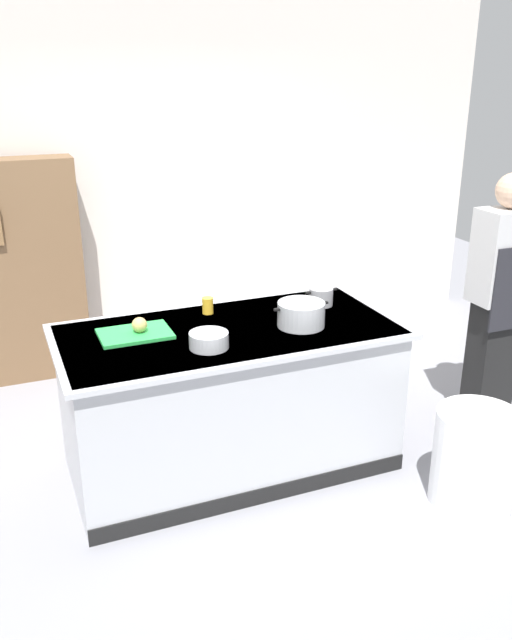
{
  "coord_description": "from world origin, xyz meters",
  "views": [
    {
      "loc": [
        -1.22,
        -3.39,
        2.33
      ],
      "look_at": [
        0.25,
        0.2,
        0.85
      ],
      "focal_mm": 37.69,
      "sensor_mm": 36.0,
      "label": 1
    }
  ],
  "objects_px": {
    "stock_pot": "(301,314)",
    "trash_bin": "(475,458)",
    "onion": "(139,325)",
    "juice_cup": "(208,306)",
    "person_chef": "(499,299)",
    "sauce_pan": "(321,297)",
    "bookshelf": "(7,274)",
    "mixing_bowl": "(209,340)"
  },
  "relations": [
    {
      "from": "stock_pot",
      "to": "trash_bin",
      "type": "height_order",
      "value": "stock_pot"
    },
    {
      "from": "onion",
      "to": "juice_cup",
      "type": "relative_size",
      "value": 0.87
    },
    {
      "from": "trash_bin",
      "to": "person_chef",
      "type": "relative_size",
      "value": 0.32
    },
    {
      "from": "juice_cup",
      "to": "trash_bin",
      "type": "relative_size",
      "value": 0.18
    },
    {
      "from": "sauce_pan",
      "to": "juice_cup",
      "type": "distance_m",
      "value": 0.72
    },
    {
      "from": "juice_cup",
      "to": "bookshelf",
      "type": "relative_size",
      "value": 0.06
    },
    {
      "from": "onion",
      "to": "person_chef",
      "type": "bearing_deg",
      "value": -7.44
    },
    {
      "from": "sauce_pan",
      "to": "bookshelf",
      "type": "relative_size",
      "value": 0.13
    },
    {
      "from": "sauce_pan",
      "to": "juice_cup",
      "type": "height_order",
      "value": "sauce_pan"
    },
    {
      "from": "juice_cup",
      "to": "trash_bin",
      "type": "height_order",
      "value": "juice_cup"
    },
    {
      "from": "sauce_pan",
      "to": "onion",
      "type": "bearing_deg",
      "value": -176.7
    },
    {
      "from": "juice_cup",
      "to": "person_chef",
      "type": "xyz_separation_m",
      "value": [
        1.82,
        -0.49,
        -0.04
      ]
    },
    {
      "from": "onion",
      "to": "bookshelf",
      "type": "relative_size",
      "value": 0.05
    },
    {
      "from": "mixing_bowl",
      "to": "person_chef",
      "type": "xyz_separation_m",
      "value": [
        1.98,
        0.02,
        -0.03
      ]
    },
    {
      "from": "stock_pot",
      "to": "person_chef",
      "type": "distance_m",
      "value": 1.38
    },
    {
      "from": "trash_bin",
      "to": "bookshelf",
      "type": "relative_size",
      "value": 0.33
    },
    {
      "from": "onion",
      "to": "bookshelf",
      "type": "xyz_separation_m",
      "value": [
        -0.62,
        1.7,
        -0.11
      ]
    },
    {
      "from": "sauce_pan",
      "to": "person_chef",
      "type": "relative_size",
      "value": 0.13
    },
    {
      "from": "bookshelf",
      "to": "trash_bin",
      "type": "bearing_deg",
      "value": -50.0
    },
    {
      "from": "mixing_bowl",
      "to": "bookshelf",
      "type": "bearing_deg",
      "value": 114.76
    },
    {
      "from": "juice_cup",
      "to": "sauce_pan",
      "type": "bearing_deg",
      "value": -10.16
    },
    {
      "from": "sauce_pan",
      "to": "bookshelf",
      "type": "height_order",
      "value": "bookshelf"
    },
    {
      "from": "sauce_pan",
      "to": "mixing_bowl",
      "type": "xyz_separation_m",
      "value": [
        -0.87,
        -0.38,
        -0.01
      ]
    },
    {
      "from": "trash_bin",
      "to": "bookshelf",
      "type": "xyz_separation_m",
      "value": [
        -2.24,
        2.67,
        0.57
      ]
    },
    {
      "from": "person_chef",
      "to": "bookshelf",
      "type": "distance_m",
      "value": 3.53
    },
    {
      "from": "trash_bin",
      "to": "onion",
      "type": "bearing_deg",
      "value": 148.89
    },
    {
      "from": "sauce_pan",
      "to": "juice_cup",
      "type": "xyz_separation_m",
      "value": [
        -0.71,
        0.13,
        -0.01
      ]
    },
    {
      "from": "trash_bin",
      "to": "person_chef",
      "type": "xyz_separation_m",
      "value": [
        0.66,
        0.68,
        0.63
      ]
    },
    {
      "from": "sauce_pan",
      "to": "mixing_bowl",
      "type": "distance_m",
      "value": 0.95
    },
    {
      "from": "juice_cup",
      "to": "trash_bin",
      "type": "distance_m",
      "value": 1.78
    },
    {
      "from": "stock_pot",
      "to": "sauce_pan",
      "type": "bearing_deg",
      "value": 45.43
    },
    {
      "from": "bookshelf",
      "to": "onion",
      "type": "bearing_deg",
      "value": -69.84
    },
    {
      "from": "mixing_bowl",
      "to": "bookshelf",
      "type": "distance_m",
      "value": 2.21
    },
    {
      "from": "mixing_bowl",
      "to": "trash_bin",
      "type": "xyz_separation_m",
      "value": [
        1.32,
        -0.67,
        -0.66
      ]
    },
    {
      "from": "sauce_pan",
      "to": "mixing_bowl",
      "type": "height_order",
      "value": "sauce_pan"
    },
    {
      "from": "mixing_bowl",
      "to": "juice_cup",
      "type": "xyz_separation_m",
      "value": [
        0.16,
        0.51,
        0.01
      ]
    },
    {
      "from": "person_chef",
      "to": "bookshelf",
      "type": "height_order",
      "value": "person_chef"
    },
    {
      "from": "onion",
      "to": "bookshelf",
      "type": "height_order",
      "value": "bookshelf"
    },
    {
      "from": "stock_pot",
      "to": "trash_bin",
      "type": "distance_m",
      "value": 1.26
    },
    {
      "from": "mixing_bowl",
      "to": "person_chef",
      "type": "bearing_deg",
      "value": 0.45
    },
    {
      "from": "onion",
      "to": "mixing_bowl",
      "type": "height_order",
      "value": "onion"
    },
    {
      "from": "mixing_bowl",
      "to": "trash_bin",
      "type": "height_order",
      "value": "mixing_bowl"
    }
  ]
}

